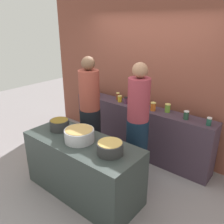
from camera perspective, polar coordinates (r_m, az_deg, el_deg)
name	(u,v)px	position (r m, az deg, el deg)	size (l,w,h in m)	color
ground	(98,181)	(3.80, -3.47, -16.44)	(12.00, 12.00, 0.00)	gray
storefront_wall	(151,71)	(4.26, 9.52, 9.87)	(4.80, 0.12, 3.00)	brown
display_shelf	(138,130)	(4.30, 6.34, -4.41)	(2.70, 0.36, 0.93)	#3D2D3B
prep_table	(83,167)	(3.39, -7.15, -13.22)	(1.70, 0.70, 0.83)	#2E3633
preserve_jar_0	(88,92)	(4.76, -5.90, 5.00)	(0.09, 0.09, 0.13)	brown
preserve_jar_1	(98,94)	(4.60, -3.40, 4.46)	(0.07, 0.07, 0.12)	#BB3519
preserve_jar_2	(118,96)	(4.41, 1.45, 3.87)	(0.07, 0.07, 0.14)	brown
preserve_jar_3	(120,99)	(4.30, 1.93, 3.27)	(0.08, 0.08, 0.12)	gold
preserve_jar_4	(126,100)	(4.20, 3.37, 2.85)	(0.07, 0.07, 0.13)	#572D45
preserve_jar_5	(135,101)	(4.18, 5.70, 2.72)	(0.07, 0.07, 0.13)	gold
preserve_jar_6	(141,105)	(4.00, 7.09, 1.81)	(0.09, 0.09, 0.13)	orange
preserve_jar_7	(153,106)	(3.93, 10.02, 1.34)	(0.09, 0.09, 0.14)	#D05F20
preserve_jar_8	(168,108)	(3.91, 13.44, 0.96)	(0.09, 0.09, 0.14)	olive
preserve_jar_9	(186,115)	(3.71, 17.68, -0.73)	(0.08, 0.08, 0.13)	#244431
preserve_jar_10	(209,121)	(3.61, 22.63, -2.15)	(0.07, 0.07, 0.12)	#1F493A
cooking_pot_left	(60,125)	(3.51, -12.69, -3.07)	(0.28, 0.28, 0.16)	#2D2D2D
cooking_pot_center	(79,135)	(3.14, -7.99, -5.61)	(0.40, 0.40, 0.17)	#B7B7BC
cooking_pot_right	(110,148)	(2.83, -0.48, -8.81)	(0.32, 0.32, 0.15)	#2D2D2D
cook_with_tongs	(90,119)	(3.80, -5.34, -1.65)	(0.34, 0.34, 1.85)	black
cook_in_cap	(137,130)	(3.44, 6.24, -4.35)	(0.33, 0.33, 1.83)	#102031
bread_crate	(40,154)	(4.42, -17.13, -9.90)	(0.36, 0.29, 0.21)	tan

